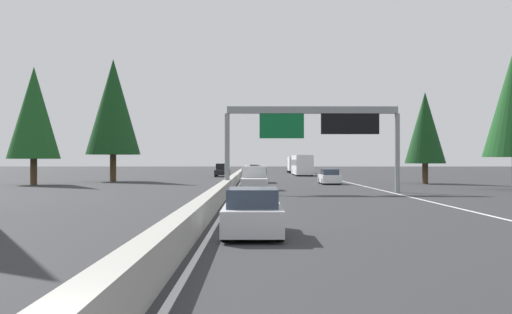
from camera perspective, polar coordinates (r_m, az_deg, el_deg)
name	(u,v)px	position (r m, az deg, el deg)	size (l,w,h in m)	color
ground_plane	(239,182)	(64.57, -1.66, -2.38)	(320.00, 320.00, 0.00)	#2D2D30
median_barrier	(240,174)	(84.55, -1.52, -1.59)	(180.00, 0.56, 0.90)	#9E9B93
shoulder_stripe_right	(333,179)	(75.20, 7.35, -2.08)	(160.00, 0.16, 0.01)	silver
shoulder_stripe_median	(243,179)	(74.56, -1.27, -2.10)	(160.00, 0.16, 0.01)	silver
sign_gantry_overhead	(315,124)	(43.51, 5.61, 3.13)	(0.50, 12.68, 6.21)	gray
sedan_far_center	(252,213)	(18.63, -0.34, -5.38)	(4.40, 1.80, 1.47)	silver
pickup_distant_b	(254,178)	(46.80, -0.18, -2.05)	(5.60, 2.00, 1.86)	silver
minivan_mid_left	(254,173)	(62.58, -0.17, -1.58)	(5.00, 1.95, 1.69)	white
sedan_near_right	(254,169)	(119.14, -0.20, -1.11)	(4.40, 1.80, 1.47)	black
box_truck_distant_a	(295,164)	(109.67, 3.70, -0.69)	(8.50, 2.40, 2.95)	white
bus_near_center	(302,164)	(92.27, 4.39, -0.69)	(11.50, 2.55, 3.10)	white
sedan_mid_right	(256,170)	(101.85, -0.01, -1.24)	(4.40, 1.80, 1.47)	maroon
sedan_far_right	(329,177)	(58.95, 7.01, -1.91)	(4.40, 1.80, 1.47)	white
oncoming_near	(223,170)	(85.71, -3.20, -1.26)	(5.60, 2.00, 1.86)	black
conifer_right_mid	(425,128)	(62.17, 15.79, 2.68)	(4.03, 4.03, 9.16)	#4C3823
conifer_left_near	(34,113)	(60.89, -20.38, 3.95)	(4.95, 4.95, 11.25)	#4C3823
conifer_left_mid	(113,107)	(67.96, -13.43, 4.66)	(5.94, 5.94, 13.51)	#4C3823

